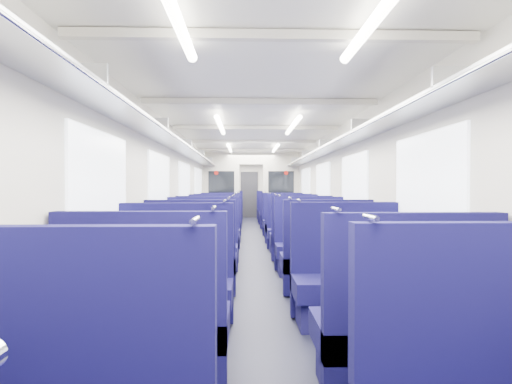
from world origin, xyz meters
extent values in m
cube|color=black|center=(0.00, 0.00, 0.00)|extent=(2.80, 18.00, 0.01)
cube|color=silver|center=(0.00, 0.00, 2.35)|extent=(2.80, 18.00, 0.01)
cube|color=beige|center=(-1.40, 0.00, 1.18)|extent=(0.02, 18.00, 2.35)
cube|color=#131139|center=(-1.39, 0.00, 0.35)|extent=(0.03, 17.90, 0.70)
cube|color=beige|center=(1.40, 0.00, 1.18)|extent=(0.02, 18.00, 2.35)
cube|color=#131139|center=(1.39, 0.00, 0.35)|extent=(0.03, 17.90, 0.70)
cube|color=beige|center=(0.00, 9.00, 1.18)|extent=(2.80, 0.02, 2.35)
cube|color=#B2B5BA|center=(-1.22, 0.00, 1.97)|extent=(0.34, 17.40, 0.04)
cylinder|color=silver|center=(-1.04, 0.00, 1.95)|extent=(0.02, 17.40, 0.02)
cube|color=#B2B5BA|center=(-1.22, -6.00, 2.05)|extent=(0.34, 0.03, 0.14)
cube|color=#B2B5BA|center=(-1.22, -4.00, 2.05)|extent=(0.34, 0.03, 0.14)
cube|color=#B2B5BA|center=(-1.22, -2.00, 2.05)|extent=(0.34, 0.03, 0.14)
cube|color=#B2B5BA|center=(-1.22, 0.00, 2.05)|extent=(0.34, 0.03, 0.14)
cube|color=#B2B5BA|center=(-1.22, 2.00, 2.05)|extent=(0.34, 0.03, 0.14)
cube|color=#B2B5BA|center=(-1.22, 4.00, 2.05)|extent=(0.34, 0.03, 0.14)
cube|color=#B2B5BA|center=(-1.22, 6.00, 2.05)|extent=(0.34, 0.03, 0.14)
cube|color=#B2B5BA|center=(-1.22, 8.00, 2.05)|extent=(0.34, 0.03, 0.14)
cube|color=#B2B5BA|center=(1.22, 0.00, 1.97)|extent=(0.34, 17.40, 0.04)
cylinder|color=silver|center=(1.04, 0.00, 1.95)|extent=(0.02, 17.40, 0.02)
cube|color=#B2B5BA|center=(1.22, -6.00, 2.05)|extent=(0.34, 0.03, 0.14)
cube|color=#B2B5BA|center=(1.22, -4.00, 2.05)|extent=(0.34, 0.03, 0.14)
cube|color=#B2B5BA|center=(1.22, -2.00, 2.05)|extent=(0.34, 0.03, 0.14)
cube|color=#B2B5BA|center=(1.22, 0.00, 2.05)|extent=(0.34, 0.03, 0.14)
cube|color=#B2B5BA|center=(1.22, 2.00, 2.05)|extent=(0.34, 0.03, 0.14)
cube|color=#B2B5BA|center=(1.22, 4.00, 2.05)|extent=(0.34, 0.03, 0.14)
cube|color=#B2B5BA|center=(1.22, 6.00, 2.05)|extent=(0.34, 0.03, 0.14)
cube|color=#B2B5BA|center=(1.22, 8.00, 2.05)|extent=(0.34, 0.03, 0.14)
cube|color=white|center=(-1.38, -5.20, 1.42)|extent=(0.02, 1.30, 0.75)
cube|color=white|center=(-1.38, -2.90, 1.42)|extent=(0.02, 1.30, 0.75)
cube|color=white|center=(-1.38, -0.60, 1.42)|extent=(0.02, 1.30, 0.75)
cube|color=white|center=(-1.38, 1.70, 1.42)|extent=(0.02, 1.30, 0.75)
cube|color=white|center=(-1.38, 4.50, 1.42)|extent=(0.02, 1.30, 0.75)
cube|color=white|center=(-1.38, 6.80, 1.42)|extent=(0.02, 1.30, 0.75)
cube|color=white|center=(1.38, -5.20, 1.42)|extent=(0.02, 1.30, 0.75)
cube|color=white|center=(1.38, -2.90, 1.42)|extent=(0.02, 1.30, 0.75)
cube|color=white|center=(1.38, -0.60, 1.42)|extent=(0.02, 1.30, 0.75)
cube|color=white|center=(1.38, 1.70, 1.42)|extent=(0.02, 1.30, 0.75)
cube|color=white|center=(1.38, 4.50, 1.42)|extent=(0.02, 1.30, 0.75)
cube|color=white|center=(1.38, 6.80, 1.42)|extent=(0.02, 1.30, 0.75)
cube|color=beige|center=(0.00, -6.00, 2.31)|extent=(2.70, 0.06, 0.06)
cube|color=beige|center=(0.00, -4.00, 2.31)|extent=(2.70, 0.06, 0.06)
cube|color=beige|center=(0.00, -2.00, 2.31)|extent=(2.70, 0.06, 0.06)
cube|color=beige|center=(0.00, 0.00, 2.31)|extent=(2.70, 0.06, 0.06)
cube|color=beige|center=(0.00, 2.00, 2.31)|extent=(2.70, 0.06, 0.06)
cube|color=beige|center=(0.00, 4.00, 2.31)|extent=(2.70, 0.06, 0.06)
cube|color=beige|center=(0.00, 6.00, 2.31)|extent=(2.70, 0.06, 0.06)
cube|color=beige|center=(0.00, 8.00, 2.31)|extent=(2.70, 0.06, 0.06)
cylinder|color=white|center=(-0.55, -6.50, 2.26)|extent=(0.07, 1.60, 0.07)
cylinder|color=white|center=(-0.55, -2.50, 2.26)|extent=(0.07, 1.60, 0.07)
cylinder|color=white|center=(-0.55, 1.00, 2.26)|extent=(0.07, 1.60, 0.07)
cylinder|color=white|center=(-0.55, 5.50, 2.26)|extent=(0.07, 1.60, 0.07)
cylinder|color=white|center=(0.55, -6.50, 2.26)|extent=(0.07, 1.60, 0.07)
cylinder|color=white|center=(0.55, -2.50, 2.26)|extent=(0.07, 1.60, 0.07)
cylinder|color=white|center=(0.55, 1.00, 2.26)|extent=(0.07, 1.60, 0.07)
cylinder|color=white|center=(0.55, 5.50, 2.26)|extent=(0.07, 1.60, 0.07)
cube|color=black|center=(0.00, 8.94, 1.00)|extent=(0.75, 0.06, 2.00)
cube|color=beige|center=(-0.88, 3.20, 1.18)|extent=(1.05, 0.08, 2.35)
cube|color=black|center=(-0.87, 3.15, 1.40)|extent=(0.76, 0.02, 0.80)
cylinder|color=#B1120B|center=(-1.02, 3.15, 1.75)|extent=(0.12, 0.01, 0.12)
cube|color=beige|center=(0.88, 3.20, 1.18)|extent=(1.05, 0.08, 2.35)
cube|color=black|center=(0.87, 3.15, 1.40)|extent=(0.76, 0.02, 0.80)
cylinder|color=#B1120B|center=(1.02, 3.15, 1.75)|extent=(0.12, 0.01, 0.12)
cube|color=beige|center=(0.00, 3.20, 2.17)|extent=(0.70, 0.08, 0.35)
cube|color=#100E45|center=(-0.83, -7.00, 0.60)|extent=(1.09, 0.10, 1.16)
cylinder|color=silver|center=(-0.37, -7.00, 1.20)|extent=(0.02, 0.17, 0.02)
cube|color=#100E45|center=(0.83, -6.89, 0.60)|extent=(1.09, 0.10, 1.16)
cylinder|color=silver|center=(0.37, -6.89, 1.20)|extent=(0.02, 0.17, 0.02)
cube|color=#100E45|center=(-0.83, -5.83, 0.37)|extent=(1.09, 0.57, 0.19)
cube|color=#110E39|center=(-0.83, -5.83, 0.14)|extent=(1.00, 0.46, 0.28)
cube|color=#100E45|center=(-0.83, -6.06, 0.60)|extent=(1.09, 0.10, 1.16)
cylinder|color=silver|center=(-0.37, -6.06, 1.20)|extent=(0.02, 0.17, 0.02)
cube|color=#100E45|center=(0.83, -6.00, 0.37)|extent=(1.09, 0.57, 0.19)
cube|color=#110E39|center=(0.83, -6.00, 0.14)|extent=(1.00, 0.46, 0.28)
cube|color=#100E45|center=(0.83, -6.23, 0.60)|extent=(1.09, 0.10, 1.16)
cylinder|color=silver|center=(0.37, -6.23, 1.20)|extent=(0.02, 0.17, 0.02)
cube|color=#100E45|center=(-0.83, -4.96, 0.37)|extent=(1.09, 0.57, 0.19)
cube|color=#110E39|center=(-0.83, -4.96, 0.14)|extent=(1.00, 0.46, 0.28)
cube|color=#100E45|center=(-0.83, -4.72, 0.60)|extent=(1.09, 0.10, 1.16)
cylinder|color=silver|center=(-0.37, -4.72, 1.20)|extent=(0.02, 0.17, 0.02)
cube|color=#100E45|center=(0.83, -4.79, 0.37)|extent=(1.09, 0.57, 0.19)
cube|color=#110E39|center=(0.83, -4.79, 0.14)|extent=(1.00, 0.46, 0.28)
cube|color=#100E45|center=(0.83, -4.56, 0.60)|extent=(1.09, 0.10, 1.16)
cylinder|color=silver|center=(0.37, -4.56, 1.20)|extent=(0.02, 0.17, 0.02)
cube|color=#100E45|center=(-0.83, -3.55, 0.37)|extent=(1.09, 0.57, 0.19)
cube|color=#110E39|center=(-0.83, -3.55, 0.14)|extent=(1.00, 0.46, 0.28)
cube|color=#100E45|center=(-0.83, -3.79, 0.60)|extent=(1.09, 0.10, 1.16)
cylinder|color=silver|center=(-0.37, -3.79, 1.20)|extent=(0.02, 0.17, 0.02)
cube|color=#100E45|center=(0.83, -3.53, 0.37)|extent=(1.09, 0.57, 0.19)
cube|color=#110E39|center=(0.83, -3.53, 0.14)|extent=(1.00, 0.46, 0.28)
cube|color=#100E45|center=(0.83, -3.77, 0.60)|extent=(1.09, 0.10, 1.16)
cylinder|color=silver|center=(0.37, -3.77, 1.20)|extent=(0.02, 0.17, 0.02)
cube|color=#100E45|center=(-0.83, -2.63, 0.37)|extent=(1.09, 0.57, 0.19)
cube|color=#110E39|center=(-0.83, -2.63, 0.14)|extent=(1.00, 0.46, 0.28)
cube|color=#100E45|center=(-0.83, -2.40, 0.60)|extent=(1.09, 0.10, 1.16)
cylinder|color=silver|center=(-0.37, -2.40, 1.20)|extent=(0.02, 0.17, 0.02)
cube|color=#100E45|center=(0.83, -2.52, 0.37)|extent=(1.09, 0.57, 0.19)
cube|color=#110E39|center=(0.83, -2.52, 0.14)|extent=(1.00, 0.46, 0.28)
cube|color=#100E45|center=(0.83, -2.29, 0.60)|extent=(1.09, 0.10, 1.16)
cylinder|color=silver|center=(0.37, -2.29, 1.20)|extent=(0.02, 0.17, 0.02)
cube|color=#100E45|center=(-0.83, -1.41, 0.37)|extent=(1.09, 0.57, 0.19)
cube|color=#110E39|center=(-0.83, -1.41, 0.14)|extent=(1.00, 0.46, 0.28)
cube|color=#100E45|center=(-0.83, -1.64, 0.60)|extent=(1.09, 0.10, 1.16)
cylinder|color=silver|center=(-0.37, -1.64, 1.20)|extent=(0.02, 0.17, 0.02)
cube|color=#100E45|center=(0.83, -1.26, 0.37)|extent=(1.09, 0.57, 0.19)
cube|color=#110E39|center=(0.83, -1.26, 0.14)|extent=(1.00, 0.46, 0.28)
cube|color=#100E45|center=(0.83, -1.50, 0.60)|extent=(1.09, 0.10, 1.16)
cylinder|color=silver|center=(0.37, -1.50, 1.20)|extent=(0.02, 0.17, 0.02)
cube|color=#100E45|center=(-0.83, -0.34, 0.37)|extent=(1.09, 0.57, 0.19)
cube|color=#110E39|center=(-0.83, -0.34, 0.14)|extent=(1.00, 0.46, 0.28)
cube|color=#100E45|center=(-0.83, -0.11, 0.60)|extent=(1.09, 0.10, 1.16)
cylinder|color=silver|center=(-0.37, -0.11, 1.20)|extent=(0.02, 0.17, 0.02)
cube|color=#100E45|center=(0.83, -0.33, 0.37)|extent=(1.09, 0.57, 0.19)
cube|color=#110E39|center=(0.83, -0.33, 0.14)|extent=(1.00, 0.46, 0.28)
cube|color=#100E45|center=(0.83, -0.09, 0.60)|extent=(1.09, 0.10, 1.16)
cylinder|color=silver|center=(0.37, -0.09, 1.20)|extent=(0.02, 0.17, 0.02)
cube|color=#100E45|center=(-0.83, 1.06, 0.37)|extent=(1.09, 0.57, 0.19)
cube|color=#110E39|center=(-0.83, 1.06, 0.14)|extent=(1.00, 0.46, 0.28)
cube|color=#100E45|center=(-0.83, 0.83, 0.60)|extent=(1.09, 0.10, 1.16)
cylinder|color=silver|center=(-0.37, 0.83, 1.20)|extent=(0.02, 0.17, 0.02)
cube|color=#100E45|center=(0.83, 0.95, 0.37)|extent=(1.09, 0.57, 0.19)
cube|color=#110E39|center=(0.83, 0.95, 0.14)|extent=(1.00, 0.46, 0.28)
cube|color=#100E45|center=(0.83, 0.72, 0.60)|extent=(1.09, 0.10, 1.16)
cylinder|color=silver|center=(0.37, 0.72, 1.20)|extent=(0.02, 0.17, 0.02)
cube|color=#100E45|center=(-0.83, 1.93, 0.37)|extent=(1.09, 0.57, 0.19)
cube|color=#110E39|center=(-0.83, 1.93, 0.14)|extent=(1.00, 0.46, 0.28)
cube|color=#100E45|center=(-0.83, 2.16, 0.60)|extent=(1.09, 0.10, 1.16)
cylinder|color=silver|center=(-0.37, 2.16, 1.20)|extent=(0.02, 0.17, 0.02)
cube|color=#100E45|center=(0.83, 1.94, 0.37)|extent=(1.09, 0.57, 0.19)
cube|color=#110E39|center=(0.83, 1.94, 0.14)|extent=(1.00, 0.46, 0.28)
cube|color=#100E45|center=(0.83, 2.17, 0.60)|extent=(1.09, 0.10, 1.16)
cylinder|color=silver|center=(0.37, 2.17, 1.20)|extent=(0.02, 0.17, 0.02)
cube|color=#100E45|center=(-0.83, 4.30, 0.37)|extent=(1.09, 0.57, 0.19)
cube|color=#110E39|center=(-0.83, 4.30, 0.14)|extent=(1.00, 0.46, 0.28)
cube|color=#100E45|center=(-0.83, 4.06, 0.60)|extent=(1.09, 0.10, 1.16)
cylinder|color=silver|center=(-0.37, 4.06, 1.20)|extent=(0.02, 0.17, 0.02)
cube|color=#100E45|center=(0.83, 4.26, 0.37)|extent=(1.09, 0.57, 0.19)
cube|color=#110E39|center=(0.83, 4.26, 0.14)|extent=(1.00, 0.46, 0.28)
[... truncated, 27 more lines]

